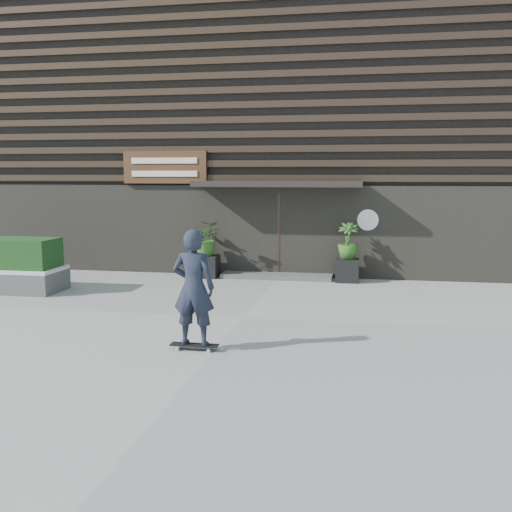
# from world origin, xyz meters

# --- Properties ---
(ground) EXTENTS (80.00, 80.00, 0.00)m
(ground) POSITION_xyz_m (0.00, 0.00, 0.00)
(ground) COLOR gray
(ground) RESTS_ON ground
(entrance_step) EXTENTS (3.00, 0.80, 0.12)m
(entrance_step) POSITION_xyz_m (0.00, 4.60, 0.06)
(entrance_step) COLOR #494947
(entrance_step) RESTS_ON ground
(planter_pot_left) EXTENTS (0.60, 0.60, 0.60)m
(planter_pot_left) POSITION_xyz_m (-1.90, 4.40, 0.30)
(planter_pot_left) COLOR black
(planter_pot_left) RESTS_ON ground
(bamboo_left) EXTENTS (0.86, 0.75, 0.96)m
(bamboo_left) POSITION_xyz_m (-1.90, 4.40, 1.08)
(bamboo_left) COLOR #2D591E
(bamboo_left) RESTS_ON planter_pot_left
(planter_pot_right) EXTENTS (0.60, 0.60, 0.60)m
(planter_pot_right) POSITION_xyz_m (1.90, 4.40, 0.30)
(planter_pot_right) COLOR black
(planter_pot_right) RESTS_ON ground
(bamboo_right) EXTENTS (0.54, 0.54, 0.96)m
(bamboo_right) POSITION_xyz_m (1.90, 4.40, 1.08)
(bamboo_right) COLOR #2D591E
(bamboo_right) RESTS_ON planter_pot_right
(building) EXTENTS (18.00, 11.00, 8.00)m
(building) POSITION_xyz_m (-0.00, 9.96, 3.99)
(building) COLOR black
(building) RESTS_ON ground
(skateboarder) EXTENTS (0.78, 0.46, 1.96)m
(skateboarder) POSITION_xyz_m (-0.32, -2.29, 1.02)
(skateboarder) COLOR black
(skateboarder) RESTS_ON ground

